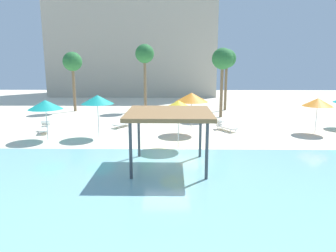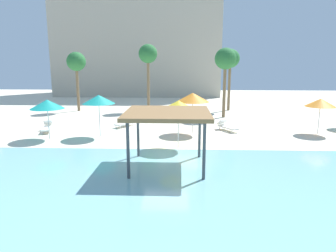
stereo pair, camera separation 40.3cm
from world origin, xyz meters
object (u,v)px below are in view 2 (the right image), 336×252
object	(u,v)px
beach_umbrella_orange_5	(321,103)
beach_umbrella_teal_0	(99,99)
lounge_chair_3	(47,127)
palm_tree_1	(76,63)
beach_umbrella_orange_6	(193,97)
palm_tree_2	(148,55)
beach_umbrella_yellow_3	(178,106)
shade_pavilion	(167,115)
beach_umbrella_teal_2	(47,104)
lounge_chair_0	(126,122)
lounge_chair_4	(227,126)
palm_tree_3	(225,60)
palm_tree_0	(230,60)

from	to	relation	value
beach_umbrella_orange_5	beach_umbrella_teal_0	bearing A→B (deg)	-174.62
lounge_chair_3	palm_tree_1	world-z (taller)	palm_tree_1
beach_umbrella_orange_6	palm_tree_2	xyz separation A→B (m)	(-4.16, 10.52, 3.03)
palm_tree_1	palm_tree_2	world-z (taller)	palm_tree_2
palm_tree_1	beach_umbrella_yellow_3	bearing A→B (deg)	-53.23
shade_pavilion	beach_umbrella_teal_2	xyz separation A→B (m)	(-7.98, 5.36, -0.25)
beach_umbrella_teal_2	lounge_chair_0	size ratio (longest dim) A/B	1.34
beach_umbrella_teal_2	lounge_chair_4	bearing A→B (deg)	14.01
shade_pavilion	beach_umbrella_orange_6	bearing A→B (deg)	78.76
beach_umbrella_teal_0	beach_umbrella_yellow_3	world-z (taller)	beach_umbrella_teal_0
beach_umbrella_teal_0	palm_tree_3	size ratio (longest dim) A/B	0.46
beach_umbrella_orange_5	palm_tree_0	world-z (taller)	palm_tree_0
beach_umbrella_yellow_3	palm_tree_0	size ratio (longest dim) A/B	0.45
beach_umbrella_orange_6	shade_pavilion	bearing A→B (deg)	-101.24
beach_umbrella_orange_6	palm_tree_1	xyz separation A→B (m)	(-11.31, 9.88, 2.30)
shade_pavilion	palm_tree_2	world-z (taller)	palm_tree_2
palm_tree_2	shade_pavilion	bearing A→B (deg)	-81.43
beach_umbrella_teal_2	palm_tree_2	size ratio (longest dim) A/B	0.39
shade_pavilion	palm_tree_2	bearing A→B (deg)	98.57
palm_tree_0	palm_tree_3	distance (m)	4.33
beach_umbrella_teal_0	beach_umbrella_teal_2	bearing A→B (deg)	-166.67
palm_tree_0	lounge_chair_4	bearing A→B (deg)	-99.15
palm_tree_3	lounge_chair_3	bearing A→B (deg)	-154.45
beach_umbrella_orange_5	beach_umbrella_orange_6	size ratio (longest dim) A/B	0.87
beach_umbrella_teal_2	beach_umbrella_orange_6	xyz separation A→B (m)	(9.44, 1.99, 0.26)
beach_umbrella_teal_0	lounge_chair_4	xyz separation A→B (m)	(8.83, 2.24, -2.20)
shade_pavilion	beach_umbrella_teal_2	bearing A→B (deg)	146.10
shade_pavilion	palm_tree_1	xyz separation A→B (m)	(-9.84, 17.23, 2.32)
shade_pavilion	lounge_chair_0	size ratio (longest dim) A/B	2.04
shade_pavilion	beach_umbrella_teal_0	size ratio (longest dim) A/B	1.39
palm_tree_3	beach_umbrella_teal_0	bearing A→B (deg)	-139.91
palm_tree_1	beach_umbrella_orange_6	bearing A→B (deg)	-41.15
beach_umbrella_teal_2	lounge_chair_3	size ratio (longest dim) A/B	1.30
palm_tree_0	palm_tree_3	bearing A→B (deg)	-104.24
lounge_chair_3	palm_tree_2	xyz separation A→B (m)	(6.33, 10.38, 5.25)
palm_tree_2	beach_umbrella_orange_5	bearing A→B (deg)	-38.56
beach_umbrella_teal_0	palm_tree_0	xyz separation A→B (m)	(10.42, 12.07, 2.61)
shade_pavilion	lounge_chair_3	xyz separation A→B (m)	(-9.03, 7.50, -2.20)
beach_umbrella_orange_6	palm_tree_1	world-z (taller)	palm_tree_1
beach_umbrella_teal_0	palm_tree_0	world-z (taller)	palm_tree_0
beach_umbrella_orange_5	palm_tree_0	size ratio (longest dim) A/B	0.40
beach_umbrella_teal_0	beach_umbrella_orange_5	xyz separation A→B (m)	(15.09, 1.42, -0.33)
beach_umbrella_orange_5	lounge_chair_0	bearing A→B (deg)	171.71
beach_umbrella_teal_0	lounge_chair_0	bearing A→B (deg)	71.21
shade_pavilion	palm_tree_1	world-z (taller)	palm_tree_1
palm_tree_2	lounge_chair_3	bearing A→B (deg)	-121.39
lounge_chair_0	palm_tree_2	world-z (taller)	palm_tree_2
palm_tree_3	palm_tree_0	bearing A→B (deg)	75.76
beach_umbrella_orange_6	palm_tree_0	size ratio (longest dim) A/B	0.46
beach_umbrella_teal_0	palm_tree_2	world-z (taller)	palm_tree_2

